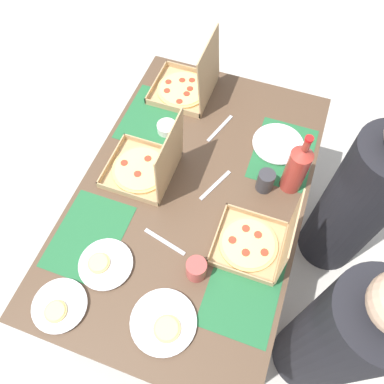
# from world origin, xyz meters

# --- Properties ---
(ground_plane) EXTENTS (6.00, 6.00, 0.00)m
(ground_plane) POSITION_xyz_m (0.00, 0.00, 0.00)
(ground_plane) COLOR beige
(dining_table) EXTENTS (1.46, 0.94, 0.74)m
(dining_table) POSITION_xyz_m (0.00, 0.00, 0.63)
(dining_table) COLOR #3F3328
(dining_table) RESTS_ON ground_plane
(placemat_near_left) EXTENTS (0.36, 0.26, 0.00)m
(placemat_near_left) POSITION_xyz_m (-0.33, -0.32, 0.74)
(placemat_near_left) COLOR #236638
(placemat_near_left) RESTS_ON dining_table
(placemat_near_right) EXTENTS (0.36, 0.26, 0.00)m
(placemat_near_right) POSITION_xyz_m (0.33, -0.32, 0.74)
(placemat_near_right) COLOR #236638
(placemat_near_right) RESTS_ON dining_table
(placemat_far_left) EXTENTS (0.36, 0.26, 0.00)m
(placemat_far_left) POSITION_xyz_m (-0.33, 0.32, 0.74)
(placemat_far_left) COLOR #236638
(placemat_far_left) RESTS_ON dining_table
(placemat_far_right) EXTENTS (0.36, 0.26, 0.00)m
(placemat_far_right) POSITION_xyz_m (0.33, 0.32, 0.74)
(placemat_far_right) COLOR #236638
(placemat_far_right) RESTS_ON dining_table
(pizza_box_corner_right) EXTENTS (0.28, 0.29, 0.32)m
(pizza_box_corner_right) POSITION_xyz_m (-0.03, -0.21, 0.78)
(pizza_box_corner_right) COLOR tan
(pizza_box_corner_right) RESTS_ON dining_table
(pizza_box_edge_far) EXTENTS (0.29, 0.29, 0.32)m
(pizza_box_edge_far) POSITION_xyz_m (-0.53, -0.21, 0.78)
(pizza_box_edge_far) COLOR tan
(pizza_box_edge_far) RESTS_ON dining_table
(pizza_box_corner_left) EXTENTS (0.26, 0.26, 0.30)m
(pizza_box_corner_left) POSITION_xyz_m (0.15, 0.32, 0.78)
(pizza_box_corner_left) COLOR tan
(pizza_box_corner_left) RESTS_ON dining_table
(plate_near_left) EXTENTS (0.23, 0.23, 0.02)m
(plate_near_left) POSITION_xyz_m (-0.36, 0.28, 0.74)
(plate_near_left) COLOR white
(plate_near_left) RESTS_ON dining_table
(plate_middle) EXTENTS (0.24, 0.24, 0.03)m
(plate_middle) POSITION_xyz_m (0.54, 0.09, 0.75)
(plate_middle) COLOR white
(plate_middle) RESTS_ON dining_table
(plate_far_right) EXTENTS (0.21, 0.21, 0.03)m
(plate_far_right) POSITION_xyz_m (0.41, -0.20, 0.75)
(plate_far_right) COLOR white
(plate_far_right) RESTS_ON dining_table
(plate_far_left) EXTENTS (0.20, 0.20, 0.03)m
(plate_far_left) POSITION_xyz_m (0.61, -0.29, 0.75)
(plate_far_left) COLOR white
(plate_far_left) RESTS_ON dining_table
(soda_bottle) EXTENTS (0.09, 0.09, 0.32)m
(soda_bottle) POSITION_xyz_m (-0.17, 0.38, 0.87)
(soda_bottle) COLOR #B2382D
(soda_bottle) RESTS_ON dining_table
(cup_red) EXTENTS (0.08, 0.08, 0.09)m
(cup_red) POSITION_xyz_m (0.33, 0.13, 0.78)
(cup_red) COLOR #BF4742
(cup_red) RESTS_ON dining_table
(cup_clear_left) EXTENTS (0.07, 0.07, 0.10)m
(cup_clear_left) POSITION_xyz_m (-0.12, 0.28, 0.79)
(cup_clear_left) COLOR #333338
(cup_clear_left) RESTS_ON dining_table
(condiment_bowl) EXTENTS (0.09, 0.09, 0.04)m
(condiment_bowl) POSITION_xyz_m (-0.27, -0.22, 0.76)
(condiment_bowl) COLOR white
(condiment_bowl) RESTS_ON dining_table
(fork_by_near_right) EXTENTS (0.06, 0.19, 0.00)m
(fork_by_near_right) POSITION_xyz_m (0.25, -0.02, 0.74)
(fork_by_near_right) COLOR #B7B7BC
(fork_by_near_right) RESTS_ON dining_table
(fork_by_near_left) EXTENTS (0.19, 0.07, 0.00)m
(fork_by_near_left) POSITION_xyz_m (-0.37, 0.01, 0.74)
(fork_by_near_left) COLOR #B7B7BC
(fork_by_near_left) RESTS_ON dining_table
(fork_by_far_right) EXTENTS (0.18, 0.09, 0.00)m
(fork_by_far_right) POSITION_xyz_m (-0.06, 0.08, 0.74)
(fork_by_far_right) COLOR #B7B7BC
(fork_by_far_right) RESTS_ON dining_table
(diner_left_seat) EXTENTS (0.32, 0.32, 1.15)m
(diner_left_seat) POSITION_xyz_m (-0.33, 0.73, 0.51)
(diner_left_seat) COLOR black
(diner_left_seat) RESTS_ON ground_plane
(diner_right_seat) EXTENTS (0.32, 0.32, 1.17)m
(diner_right_seat) POSITION_xyz_m (0.33, 0.73, 0.53)
(diner_right_seat) COLOR black
(diner_right_seat) RESTS_ON ground_plane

